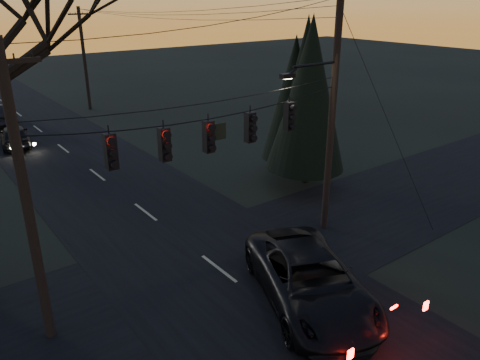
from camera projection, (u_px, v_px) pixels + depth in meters
main_road at (111, 186)px, 24.58m from camera, size 8.00×120.00×0.02m
cross_road at (219, 269)px, 17.14m from camera, size 60.00×7.00×0.02m
utility_pole_right at (324, 227)px, 20.21m from camera, size 5.00×0.30×10.00m
utility_pole_left at (51, 335)px, 13.80m from camera, size 1.80×0.30×8.50m
utility_pole_far_r at (90, 109)px, 41.04m from camera, size 1.80×0.30×8.50m
span_signal_assembly at (210, 134)px, 15.10m from camera, size 11.50×0.44×1.67m
evergreen_right at (309, 101)px, 23.53m from camera, size 3.83×3.83×7.55m
suv_near at (310, 280)px, 14.93m from camera, size 5.03×6.86×1.73m
sedan_oncoming_a at (15, 136)px, 30.69m from camera, size 2.29×4.41×1.44m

